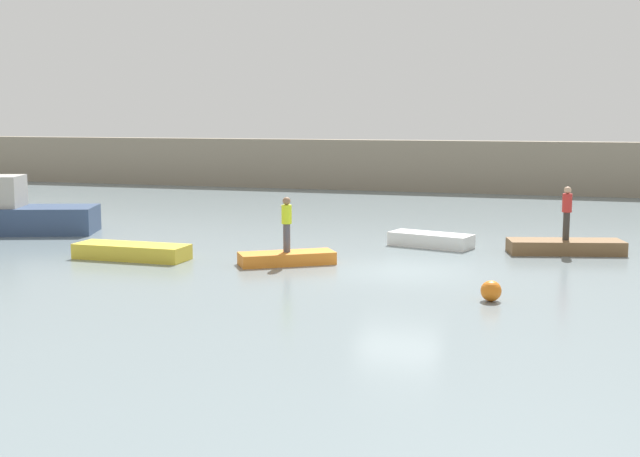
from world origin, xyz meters
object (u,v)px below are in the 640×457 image
motorboat (12,212)px  person_hiviz_shirt (287,221)px  mooring_buoy (491,291)px  rowboat_brown (565,247)px  rowboat_white (431,240)px  rowboat_orange (287,258)px  person_red_shirt (567,210)px  rowboat_yellow (132,251)px

motorboat → person_hiviz_shirt: 13.11m
motorboat → mooring_buoy: (19.27, -6.74, -0.57)m
rowboat_brown → rowboat_white: bearing=164.0°
motorboat → rowboat_orange: size_ratio=2.13×
motorboat → person_red_shirt: bearing=3.5°
rowboat_orange → mooring_buoy: mooring_buoy is taller
rowboat_orange → person_hiviz_shirt: person_hiviz_shirt is taller
person_hiviz_shirt → mooring_buoy: bearing=-27.1°
mooring_buoy → person_hiviz_shirt: bearing=152.9°
person_hiviz_shirt → person_red_shirt: 9.54m
motorboat → rowboat_white: (16.41, 1.41, -0.59)m
rowboat_yellow → mooring_buoy: bearing=-12.9°
rowboat_brown → person_red_shirt: (0.00, 0.00, 1.25)m
person_hiviz_shirt → mooring_buoy: 7.50m
rowboat_white → person_red_shirt: size_ratio=1.62×
rowboat_white → person_hiviz_shirt: bearing=-112.7°
rowboat_orange → rowboat_brown: rowboat_brown is taller
motorboat → rowboat_brown: size_ratio=1.67×
rowboat_yellow → rowboat_white: 10.36m
rowboat_orange → motorboat: bearing=132.1°
rowboat_yellow → person_hiviz_shirt: 5.28m
person_hiviz_shirt → mooring_buoy: (6.61, -3.38, -1.10)m
rowboat_white → motorboat: bearing=-159.6°
rowboat_white → mooring_buoy: bearing=-55.2°
motorboat → rowboat_yellow: (7.53, -3.91, -0.58)m
rowboat_orange → rowboat_white: (3.75, 4.77, 0.05)m
mooring_buoy → person_red_shirt: bearing=77.9°
rowboat_orange → rowboat_white: bearing=18.8°
rowboat_yellow → rowboat_brown: size_ratio=0.99×
rowboat_white → mooring_buoy: (2.86, -8.15, 0.02)m
motorboat → person_hiviz_shirt: motorboat is taller
rowboat_brown → mooring_buoy: (-1.73, -8.03, 0.03)m
rowboat_yellow → rowboat_brown: 14.44m
person_hiviz_shirt → mooring_buoy: size_ratio=3.29×
motorboat → person_hiviz_shirt: size_ratio=3.66×
person_hiviz_shirt → person_red_shirt: bearing=29.2°
rowboat_white → person_red_shirt: bearing=14.0°
motorboat → rowboat_white: motorboat is taller
rowboat_white → rowboat_brown: 4.58m
motorboat → person_red_shirt: size_ratio=3.50×
rowboat_white → person_red_shirt: person_red_shirt is taller
rowboat_white → rowboat_orange: bearing=-112.7°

